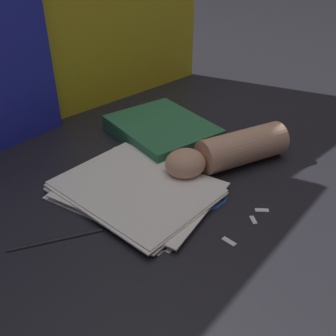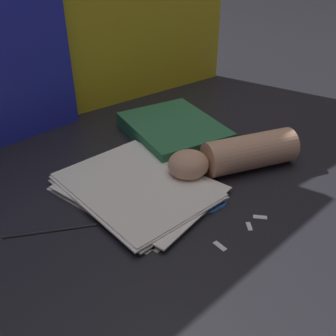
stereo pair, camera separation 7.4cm
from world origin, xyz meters
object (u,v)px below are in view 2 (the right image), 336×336
at_px(book_closed, 173,130).
at_px(hand_forearm, 235,155).
at_px(scissors, 202,196).
at_px(paper_stack, 136,188).

distance_m(book_closed, hand_forearm, 0.20).
xyz_separation_m(book_closed, hand_forearm, (-0.02, -0.20, 0.02)).
bearing_deg(scissors, paper_stack, 124.00).
xyz_separation_m(paper_stack, scissors, (0.07, -0.11, -0.00)).
relative_size(paper_stack, scissors, 2.02).
relative_size(paper_stack, book_closed, 1.07).
distance_m(scissors, hand_forearm, 0.13).
distance_m(paper_stack, book_closed, 0.24).
distance_m(paper_stack, hand_forearm, 0.22).
bearing_deg(scissors, book_closed, 54.99).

